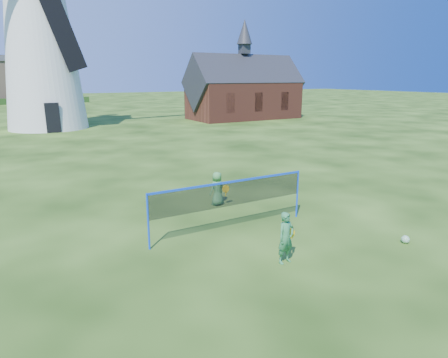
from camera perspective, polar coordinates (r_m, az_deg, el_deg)
name	(u,v)px	position (r m, az deg, el deg)	size (l,w,h in m)	color
ground	(227,233)	(11.43, 0.38, -7.97)	(220.00, 220.00, 0.00)	black
windmill	(40,46)	(37.99, -25.44, 17.29)	(16.07, 6.65, 20.87)	white
chapel	(244,92)	(43.36, 2.94, 12.75)	(12.24, 5.93, 10.35)	brown
badminton_net	(231,195)	(11.18, 1.00, -2.30)	(5.05, 0.05, 1.55)	blue
player_girl	(286,238)	(9.61, 9.12, -8.55)	(0.67, 0.37, 1.30)	#327D49
player_boy	(217,189)	(13.69, -1.00, -1.42)	(0.69, 0.51, 1.21)	#458F47
play_ball	(405,239)	(11.84, 25.19, -8.06)	(0.22, 0.22, 0.22)	green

